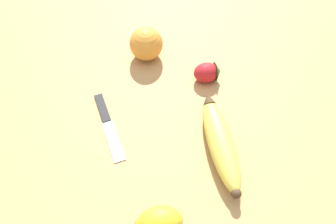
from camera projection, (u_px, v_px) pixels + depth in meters
ground_plane at (150, 117)px, 0.65m from camera, size 3.00×3.00×0.00m
banana at (220, 142)px, 0.59m from camera, size 0.20×0.15×0.04m
orange at (146, 44)px, 0.73m from camera, size 0.08×0.08×0.08m
strawberry at (208, 72)px, 0.70m from camera, size 0.07×0.07×0.04m
lemon at (160, 221)px, 0.50m from camera, size 0.07×0.08×0.05m
paring_knife at (108, 123)px, 0.64m from camera, size 0.13×0.13×0.01m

